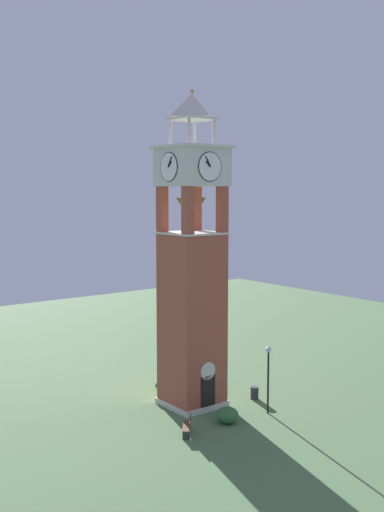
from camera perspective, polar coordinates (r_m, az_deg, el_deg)
name	(u,v)px	position (r m, az deg, el deg)	size (l,w,h in m)	color
ground	(192,404)	(39.68, 0.00, -13.71)	(80.00, 80.00, 0.00)	#517547
clock_tower	(192,279)	(37.73, 0.00, -2.12)	(3.78, 3.78, 19.52)	#9E4C38
park_bench	(188,426)	(35.08, -0.39, -15.59)	(1.35, 1.52, 0.95)	brown
lamp_post	(268,368)	(37.66, 7.15, -10.31)	(0.36, 0.36, 4.14)	black
trash_bin	(254,393)	(40.74, 5.86, -12.62)	(0.52, 0.52, 0.80)	#2D2D33
shrub_near_entry	(182,385)	(42.02, -0.91, -11.93)	(1.20, 1.20, 0.90)	#336638
shrub_left_of_tower	(162,385)	(42.39, -2.79, -11.95)	(0.99, 0.99, 0.65)	#336638
shrub_behind_bench	(228,415)	(36.68, 3.34, -14.63)	(1.29, 1.29, 0.95)	#336638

